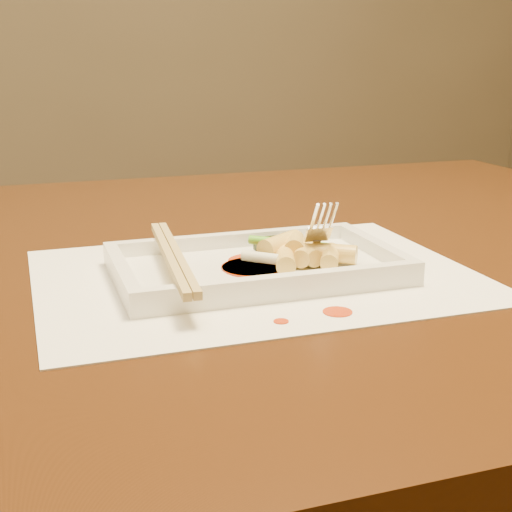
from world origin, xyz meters
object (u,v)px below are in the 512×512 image
object	(u,v)px
plate_base	(256,270)
fork	(319,180)
placemat	(256,275)
table	(161,342)
chopstick_a	(169,256)

from	to	relation	value
plate_base	fork	world-z (taller)	fork
placemat	fork	size ratio (longest dim) A/B	2.86
placemat	plate_base	size ratio (longest dim) A/B	1.54
fork	table	bearing A→B (deg)	146.87
table	placemat	distance (m)	0.17
plate_base	fork	distance (m)	0.11
placemat	plate_base	world-z (taller)	plate_base
table	fork	size ratio (longest dim) A/B	10.00
placemat	chopstick_a	distance (m)	0.09
plate_base	table	bearing A→B (deg)	122.90
table	chopstick_a	bearing A→B (deg)	-95.54
plate_base	chopstick_a	world-z (taller)	chopstick_a
placemat	chopstick_a	xyz separation A→B (m)	(-0.08, -0.00, 0.03)
table	plate_base	xyz separation A→B (m)	(0.07, -0.11, 0.11)
placemat	fork	distance (m)	0.11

